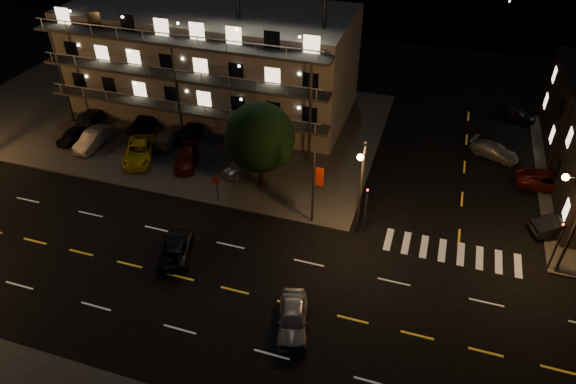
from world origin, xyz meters
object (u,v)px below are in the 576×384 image
(lot_car_4, at_px, (239,165))
(road_car_east, at_px, (293,318))
(lot_car_7, at_px, (169,136))
(side_car_0, at_px, (563,227))
(tree, at_px, (259,139))
(road_car_west, at_px, (176,248))
(lot_car_2, at_px, (139,151))

(lot_car_4, bearing_deg, road_car_east, -42.11)
(lot_car_7, height_order, road_car_east, road_car_east)
(side_car_0, bearing_deg, lot_car_4, 67.23)
(tree, bearing_deg, lot_car_7, 160.31)
(lot_car_4, relative_size, road_car_west, 0.81)
(lot_car_7, bearing_deg, lot_car_4, 157.40)
(side_car_0, bearing_deg, lot_car_2, 68.79)
(lot_car_2, height_order, lot_car_4, lot_car_2)
(lot_car_4, xyz_separation_m, lot_car_7, (-8.25, 2.59, 0.04))
(lot_car_7, bearing_deg, road_car_east, 130.57)
(side_car_0, relative_size, road_car_west, 1.01)
(lot_car_4, xyz_separation_m, side_car_0, (26.15, -0.40, -0.03))
(road_car_east, distance_m, road_car_west, 10.45)
(lot_car_7, relative_size, road_car_east, 1.05)
(lot_car_7, xyz_separation_m, road_car_west, (7.89, -13.71, -0.19))
(lot_car_4, height_order, side_car_0, side_car_0)
(lot_car_4, height_order, road_car_west, lot_car_4)
(tree, distance_m, side_car_0, 24.01)
(tree, xyz_separation_m, side_car_0, (23.69, 0.85, -3.82))
(side_car_0, xyz_separation_m, road_car_west, (-26.51, -10.72, -0.12))
(lot_car_4, relative_size, lot_car_7, 0.80)
(road_car_west, bearing_deg, side_car_0, -176.99)
(tree, xyz_separation_m, road_car_east, (7.01, -13.42, -3.82))
(side_car_0, bearing_deg, tree, 70.15)
(lot_car_7, distance_m, road_car_east, 24.73)
(tree, bearing_deg, side_car_0, 2.05)
(lot_car_4, distance_m, road_car_east, 17.45)
(lot_car_2, bearing_deg, lot_car_4, -16.87)
(road_car_east, bearing_deg, lot_car_7, 120.50)
(tree, bearing_deg, road_car_east, -62.41)
(tree, xyz_separation_m, lot_car_4, (-2.45, 1.24, -3.79))
(lot_car_2, xyz_separation_m, side_car_0, (35.56, 0.43, -0.13))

